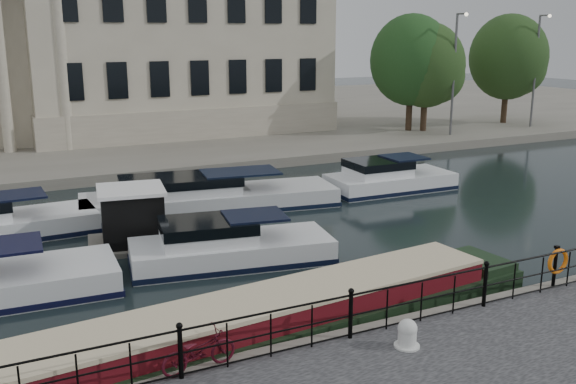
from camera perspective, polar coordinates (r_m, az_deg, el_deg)
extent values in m
plane|color=black|center=(17.16, 1.48, -11.42)|extent=(160.00, 160.00, 0.00)
cube|color=#6B665B|center=(53.68, -18.31, 5.70)|extent=(120.00, 42.00, 0.55)
cylinder|color=black|center=(13.45, -9.53, -13.96)|extent=(0.10, 0.10, 1.10)
sphere|color=black|center=(13.19, -9.64, -11.65)|extent=(0.14, 0.14, 0.14)
cylinder|color=black|center=(14.93, 5.59, -10.89)|extent=(0.10, 0.10, 1.10)
sphere|color=black|center=(14.69, 5.64, -8.76)|extent=(0.14, 0.14, 0.14)
cylinder|color=black|center=(17.22, 17.10, -7.98)|extent=(0.10, 0.10, 1.10)
sphere|color=black|center=(17.01, 17.25, -6.11)|extent=(0.14, 0.14, 0.14)
cylinder|color=black|center=(14.72, 5.63, -9.12)|extent=(24.00, 0.05, 0.05)
cylinder|color=black|center=(14.93, 5.59, -10.89)|extent=(24.00, 0.04, 0.04)
cylinder|color=black|center=(15.13, 5.54, -12.50)|extent=(24.00, 0.04, 0.04)
cube|color=#ADA38C|center=(48.55, -10.70, 13.98)|extent=(20.00, 14.00, 14.00)
cube|color=#9E937F|center=(48.90, -10.38, 6.94)|extent=(20.30, 14.30, 2.00)
cube|color=#ADA38C|center=(42.93, -21.40, 11.30)|extent=(5.73, 4.06, 11.00)
cylinder|color=#ADA38C|center=(40.22, -19.43, 10.49)|extent=(0.70, 0.70, 9.80)
cylinder|color=#ADA38C|center=(40.67, -24.10, 10.10)|extent=(0.70, 0.70, 9.80)
cylinder|color=#59595B|center=(45.08, 14.52, 9.98)|extent=(0.16, 0.16, 8.00)
sphere|color=#FFF2CC|center=(44.37, 15.57, 14.97)|extent=(0.24, 0.24, 0.24)
cylinder|color=#59595B|center=(50.98, 21.11, 9.91)|extent=(0.16, 0.16, 8.00)
sphere|color=#FFF2CC|center=(50.34, 22.24, 14.29)|extent=(0.24, 0.24, 0.24)
imported|color=#470C19|center=(13.74, -7.94, -13.81)|extent=(1.70, 0.75, 0.87)
cylinder|color=silver|center=(14.87, 10.54, -12.60)|extent=(0.42, 0.42, 0.44)
sphere|color=silver|center=(14.77, 10.58, -11.84)|extent=(0.44, 0.44, 0.44)
cylinder|color=silver|center=(14.95, 10.51, -13.28)|extent=(0.58, 0.58, 0.04)
cylinder|color=black|center=(19.13, 22.63, -6.17)|extent=(0.10, 0.10, 1.15)
cube|color=black|center=(18.96, 22.80, -4.54)|extent=(0.11, 0.11, 0.08)
torus|color=orange|center=(19.02, 22.87, -5.70)|extent=(0.73, 0.11, 0.73)
cube|color=black|center=(16.08, -1.82, -12.87)|extent=(16.16, 3.61, 0.96)
cube|color=#570C13|center=(15.79, -1.84, -10.77)|extent=(12.94, 3.00, 0.75)
cube|color=beige|center=(15.63, -1.85, -9.44)|extent=(12.95, 3.06, 0.11)
cube|color=#6B665B|center=(23.50, -13.54, -4.54)|extent=(3.46, 3.02, 0.26)
cube|color=black|center=(23.20, -13.69, -2.08)|extent=(2.36, 2.36, 1.86)
cube|color=white|center=(22.96, -13.82, 0.20)|extent=(2.59, 2.59, 0.12)
cube|color=silver|center=(21.25, -4.99, -5.77)|extent=(6.82, 3.46, 1.20)
cube|color=black|center=(21.27, -4.99, -5.97)|extent=(6.89, 3.50, 0.18)
cube|color=silver|center=(20.84, -7.15, -3.75)|extent=(3.22, 2.44, 0.90)
cube|color=black|center=(20.99, -2.98, -2.10)|extent=(2.21, 1.99, 0.08)
cube|color=black|center=(25.61, -23.37, -0.30)|extent=(2.35, 1.84, 0.08)
cube|color=silver|center=(27.66, -6.83, -1.12)|extent=(11.09, 4.33, 1.20)
cube|color=black|center=(27.68, -6.82, -1.28)|extent=(11.20, 4.37, 0.18)
cube|color=silver|center=(27.24, -9.55, 0.39)|extent=(5.14, 2.98, 0.90)
cube|color=black|center=(27.61, -4.27, 1.80)|extent=(3.49, 2.41, 0.08)
cube|color=white|center=(31.21, 9.06, 0.54)|extent=(6.11, 2.82, 1.20)
cube|color=black|center=(31.22, 9.06, 0.40)|extent=(6.18, 2.84, 0.18)
cube|color=white|center=(30.63, 7.99, 1.96)|extent=(2.78, 2.24, 0.90)
cube|color=black|center=(31.33, 10.26, 3.07)|extent=(1.87, 1.90, 0.08)
cylinder|color=black|center=(46.86, 10.71, 7.03)|extent=(0.44, 0.44, 2.66)
ellipsoid|color=#184014|center=(46.58, 10.91, 11.45)|extent=(5.78, 5.78, 6.39)
sphere|color=#184014|center=(46.66, 11.77, 10.48)|extent=(4.26, 4.26, 4.26)
cylinder|color=black|center=(46.91, 11.97, 6.87)|extent=(0.44, 0.44, 2.48)
ellipsoid|color=#214014|center=(46.63, 12.19, 10.97)|extent=(5.39, 5.39, 5.95)
sphere|color=#214014|center=(46.73, 13.04, 10.06)|extent=(3.97, 3.97, 3.97)
cylinder|color=black|center=(52.75, 18.68, 7.31)|extent=(0.44, 0.44, 2.69)
ellipsoid|color=#1F3D13|center=(52.50, 19.00, 11.28)|extent=(5.85, 5.85, 6.47)
sphere|color=#1F3D13|center=(52.68, 19.71, 10.38)|extent=(4.31, 4.31, 4.31)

